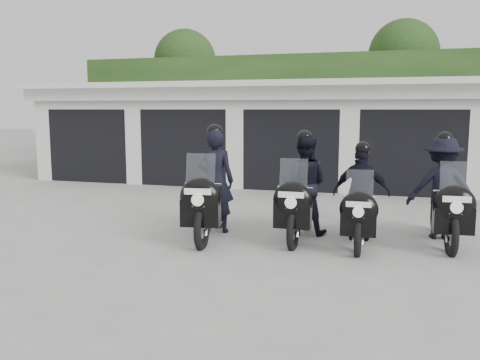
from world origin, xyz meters
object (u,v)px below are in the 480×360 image
(police_bike_a, at_px, (211,191))
(police_bike_c, at_px, (361,199))
(police_bike_b, at_px, (302,191))
(police_bike_d, at_px, (443,194))

(police_bike_a, bearing_deg, police_bike_c, -0.98)
(police_bike_c, bearing_deg, police_bike_b, 169.73)
(police_bike_a, xyz_separation_m, police_bike_b, (1.51, 0.46, 0.01))
(police_bike_c, xyz_separation_m, police_bike_d, (1.32, 0.50, 0.07))
(police_bike_a, relative_size, police_bike_b, 1.05)
(police_bike_b, distance_m, police_bike_d, 2.35)
(police_bike_b, xyz_separation_m, police_bike_c, (1.01, -0.17, -0.07))
(police_bike_a, relative_size, police_bike_d, 1.06)
(police_bike_a, xyz_separation_m, police_bike_c, (2.51, 0.29, -0.06))
(police_bike_a, distance_m, police_bike_b, 1.57)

